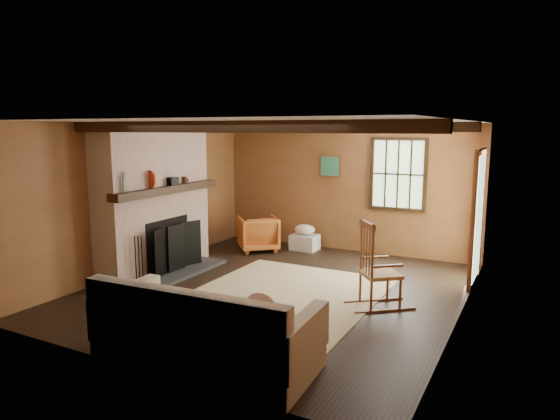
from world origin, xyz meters
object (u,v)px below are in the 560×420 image
Objects in this scene: fireplace at (156,204)px; sofa at (205,336)px; laundry_basket at (305,242)px; rocking_chair at (377,271)px; armchair at (258,233)px.

fireplace reaches higher than sofa.
fireplace reaches higher than laundry_basket.
rocking_chair is 0.52× the size of sofa.
sofa is 4.45× the size of laundry_basket.
fireplace is at bearing 25.80° from armchair.
sofa is (2.72, -2.41, -0.79)m from fireplace.
sofa is 3.06× the size of armchair.
armchair is at bearing 17.10° from rocking_chair.
sofa is 4.75m from armchair.
fireplace is 4.80× the size of laundry_basket.
armchair is (-1.93, 4.34, 0.02)m from sofa.
armchair is (0.79, 1.93, -0.77)m from fireplace.
laundry_basket is at bearing 100.73° from sofa.
fireplace is 2.22m from armchair.
armchair is at bearing 111.15° from sofa.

